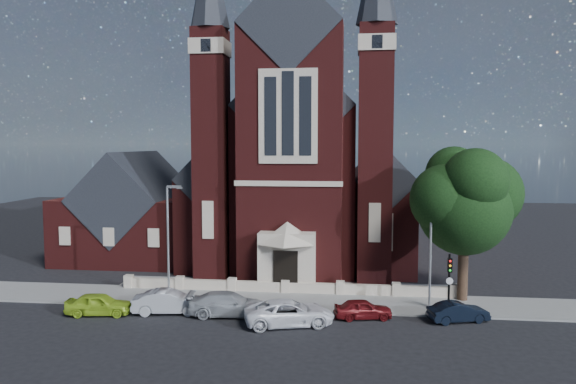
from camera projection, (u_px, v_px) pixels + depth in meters
name	position (u px, v px, depth m)	size (l,w,h in m)	color
ground	(297.00, 268.00, 49.57)	(120.00, 120.00, 0.00)	black
pavement_strip	(282.00, 301.00, 39.18)	(60.00, 5.00, 0.12)	slate
forecourt_paving	(289.00, 287.00, 43.14)	(26.00, 3.00, 0.14)	slate
forecourt_wall	(286.00, 294.00, 41.16)	(24.00, 0.40, 0.90)	#AFA08B
church	(306.00, 171.00, 56.73)	(20.01, 34.90, 29.20)	#471313
parish_hall	(136.00, 216.00, 54.10)	(12.00, 12.20, 10.24)	#471313
street_tree	(467.00, 203.00, 38.28)	(6.40, 6.60, 10.70)	black
street_lamp_left	(169.00, 235.00, 39.24)	(1.16, 0.22, 8.09)	gray
street_lamp_right	(432.00, 240.00, 37.09)	(1.16, 0.22, 8.09)	gray
traffic_signal	(449.00, 276.00, 35.60)	(0.28, 0.42, 4.00)	black
car_lime_van	(99.00, 304.00, 35.99)	(1.68, 4.17, 1.42)	#98C026
car_silver_a	(169.00, 302.00, 36.29)	(1.62, 4.64, 1.53)	#A6AAAE
car_silver_b	(229.00, 304.00, 35.81)	(2.12, 5.22, 1.52)	#999DA0
car_white_suv	(289.00, 313.00, 33.97)	(2.52, 5.48, 1.52)	white
car_dark_red	(363.00, 309.00, 35.22)	(1.46, 3.64, 1.24)	maroon
car_navy	(458.00, 312.00, 34.59)	(1.31, 3.75, 1.23)	black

